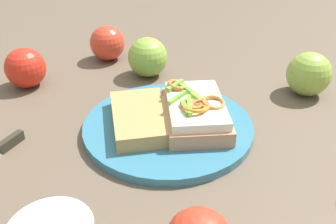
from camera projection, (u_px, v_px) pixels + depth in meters
name	position (u px, v px, depth m)	size (l,w,h in m)	color
ground_plane	(168.00, 130.00, 0.60)	(2.00, 2.00, 0.00)	brown
plate	(168.00, 126.00, 0.59)	(0.27, 0.27, 0.01)	teal
sandwich	(195.00, 111.00, 0.58)	(0.18, 0.15, 0.05)	tan
bread_slice_side	(141.00, 117.00, 0.58)	(0.14, 0.09, 0.02)	tan
apple_0	(107.00, 43.00, 0.82)	(0.08, 0.08, 0.08)	red
apple_2	(148.00, 57.00, 0.75)	(0.08, 0.08, 0.08)	#87AD3E
apple_3	(309.00, 74.00, 0.68)	(0.08, 0.08, 0.08)	#8EAC41
apple_5	(25.00, 68.00, 0.71)	(0.08, 0.08, 0.08)	red
knife	(3.00, 148.00, 0.55)	(0.08, 0.10, 0.02)	silver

